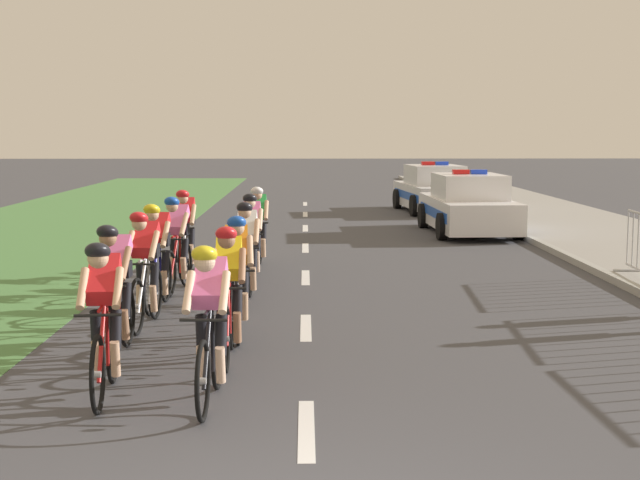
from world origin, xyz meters
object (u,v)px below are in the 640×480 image
(cyclist_eighth, at_px, (247,251))
(police_car_second, at_px, (434,191))
(cyclist_lead, at_px, (104,317))
(cyclist_sixth, at_px, (237,274))
(cyclist_tenth, at_px, (251,237))
(cyclist_fourth, at_px, (228,291))
(cyclist_fifth, at_px, (145,267))
(cyclist_third, at_px, (115,288))
(cyclist_twelfth, at_px, (258,226))
(cyclist_second, at_px, (210,322))
(cyclist_eleventh, at_px, (185,231))
(cyclist_seventh, at_px, (157,254))
(cyclist_ninth, at_px, (177,242))
(police_car_nearest, at_px, (468,206))

(cyclist_eighth, height_order, police_car_second, police_car_second)
(cyclist_lead, height_order, cyclist_eighth, same)
(cyclist_sixth, height_order, cyclist_tenth, same)
(cyclist_fourth, distance_m, cyclist_tenth, 5.04)
(cyclist_fifth, bearing_deg, cyclist_third, -91.98)
(cyclist_fourth, bearing_deg, police_car_second, 75.13)
(cyclist_third, relative_size, cyclist_fifth, 1.00)
(cyclist_third, bearing_deg, cyclist_twelfth, 79.40)
(cyclist_second, bearing_deg, cyclist_eleventh, 99.16)
(cyclist_fifth, xyz_separation_m, cyclist_seventh, (-0.04, 1.21, 0.00))
(cyclist_seventh, xyz_separation_m, cyclist_eighth, (1.25, 0.35, 0.00))
(cyclist_twelfth, height_order, police_car_second, police_car_second)
(cyclist_fifth, distance_m, police_car_second, 17.77)
(cyclist_sixth, relative_size, cyclist_tenth, 1.00)
(cyclist_eighth, bearing_deg, cyclist_tenth, 91.10)
(cyclist_eighth, distance_m, cyclist_eleventh, 2.95)
(cyclist_fourth, distance_m, cyclist_twelfth, 6.83)
(cyclist_eleventh, bearing_deg, cyclist_lead, -88.41)
(cyclist_lead, xyz_separation_m, cyclist_fourth, (1.05, 1.37, 0.00))
(cyclist_fifth, bearing_deg, cyclist_eighth, 52.27)
(cyclist_lead, distance_m, cyclist_fourth, 1.73)
(cyclist_lead, bearing_deg, cyclist_ninth, 91.22)
(cyclist_fourth, relative_size, police_car_nearest, 0.39)
(police_car_second, bearing_deg, cyclist_seventh, -111.70)
(cyclist_lead, xyz_separation_m, cyclist_tenth, (1.01, 6.41, 0.00))
(police_car_nearest, bearing_deg, cyclist_tenth, -123.78)
(cyclist_lead, bearing_deg, cyclist_seventh, 92.74)
(cyclist_fourth, distance_m, cyclist_seventh, 3.22)
(cyclist_seventh, height_order, cyclist_tenth, same)
(police_car_nearest, bearing_deg, cyclist_eleventh, -133.64)
(cyclist_lead, bearing_deg, police_car_second, 73.28)
(cyclist_fifth, relative_size, cyclist_sixth, 1.00)
(cyclist_eighth, bearing_deg, police_car_nearest, 61.71)
(cyclist_fourth, height_order, cyclist_eighth, same)
(cyclist_eighth, height_order, cyclist_eleventh, same)
(cyclist_fifth, xyz_separation_m, cyclist_twelfth, (1.19, 5.07, 0.00))
(cyclist_third, bearing_deg, cyclist_second, -55.11)
(cyclist_eighth, xyz_separation_m, cyclist_eleventh, (-1.24, 2.67, 0.00))
(cyclist_eighth, xyz_separation_m, cyclist_tenth, (-0.03, 1.73, 0.00))
(cyclist_second, height_order, cyclist_sixth, same)
(cyclist_fourth, distance_m, cyclist_fifth, 2.13)
(cyclist_lead, xyz_separation_m, cyclist_eighth, (1.04, 4.68, 0.00))
(cyclist_second, bearing_deg, cyclist_twelfth, 89.93)
(cyclist_ninth, bearing_deg, cyclist_third, -91.31)
(cyclist_twelfth, bearing_deg, cyclist_ninth, -114.94)
(police_car_nearest, bearing_deg, cyclist_third, -116.71)
(cyclist_lead, bearing_deg, cyclist_sixth, 67.57)
(cyclist_lead, bearing_deg, cyclist_fifth, 92.99)
(cyclist_ninth, bearing_deg, cyclist_tenth, 31.29)
(cyclist_third, xyz_separation_m, police_car_second, (6.17, 18.26, -0.11))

